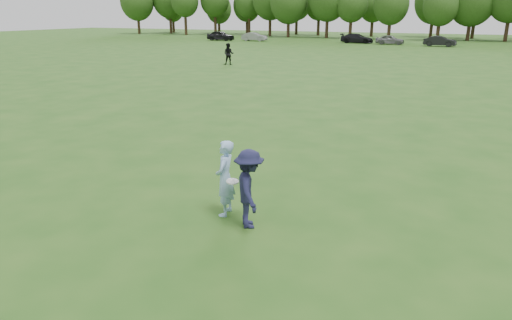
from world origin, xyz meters
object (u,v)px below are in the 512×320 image
object	(u,v)px
defender	(249,189)
car_d	(357,38)
car_b	(254,37)
car_e	(390,40)
player_far_a	(229,54)
thrower	(225,178)
car_a	(221,36)
car_f	(440,41)

from	to	relation	value
defender	car_d	size ratio (longest dim) A/B	0.36
car_b	car_e	size ratio (longest dim) A/B	1.01
player_far_a	car_b	size ratio (longest dim) A/B	0.46
thrower	player_far_a	xyz separation A→B (m)	(-14.44, 27.43, 0.06)
defender	car_a	world-z (taller)	defender
defender	car_e	bearing A→B (deg)	-26.14
player_far_a	car_e	bearing A→B (deg)	58.40
thrower	car_e	world-z (taller)	thrower
thrower	car_d	distance (m)	62.22
thrower	player_far_a	bearing A→B (deg)	-162.98
defender	player_far_a	bearing A→B (deg)	-3.77
thrower	defender	bearing A→B (deg)	55.74
car_e	defender	bearing A→B (deg)	-174.49
car_e	thrower	bearing A→B (deg)	-175.17
thrower	defender	world-z (taller)	thrower
defender	player_far_a	size ratio (longest dim) A/B	0.93
player_far_a	car_b	world-z (taller)	player_far_a
car_d	car_f	xyz separation A→B (m)	(11.66, -2.15, -0.01)
thrower	car_a	size ratio (longest dim) A/B	0.38
defender	car_d	world-z (taller)	defender
thrower	car_e	bearing A→B (deg)	174.90
car_f	player_far_a	bearing A→B (deg)	159.55
car_f	car_b	bearing A→B (deg)	93.98
thrower	car_e	distance (m)	60.50
car_d	car_e	size ratio (longest dim) A/B	1.21
thrower	car_f	world-z (taller)	thrower
car_b	car_e	distance (m)	20.97
car_e	car_f	world-z (taller)	car_f
car_a	car_d	distance (m)	21.72
car_a	car_f	xyz separation A→B (m)	(33.23, 0.47, -0.09)
car_a	car_e	xyz separation A→B (m)	(26.52, 1.57, -0.10)
car_b	car_a	bearing A→B (deg)	97.65
car_a	car_d	size ratio (longest dim) A/B	0.95
thrower	car_f	size ratio (longest dim) A/B	0.42
car_b	car_f	distance (m)	27.68
car_b	player_far_a	bearing A→B (deg)	-161.95
thrower	car_d	bearing A→B (deg)	179.35
car_a	car_b	bearing A→B (deg)	-76.95
player_far_a	car_a	bearing A→B (deg)	102.93
player_far_a	car_e	xyz separation A→B (m)	(8.49, 32.78, -0.25)
defender	car_e	distance (m)	60.90
player_far_a	car_a	world-z (taller)	player_far_a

